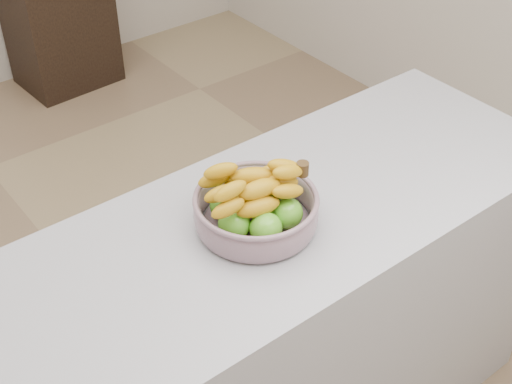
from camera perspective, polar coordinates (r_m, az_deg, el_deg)
ground at (r=2.74m, az=-11.32°, el=-10.10°), size 4.00×4.00×0.00m
counter at (r=1.98m, az=-2.54°, el=-13.86°), size 2.00×0.60×0.90m
cabinet at (r=4.09m, az=-15.68°, el=14.15°), size 0.52×0.43×0.90m
fruit_bowl at (r=1.67m, az=-0.02°, el=-1.26°), size 0.30×0.30×0.16m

